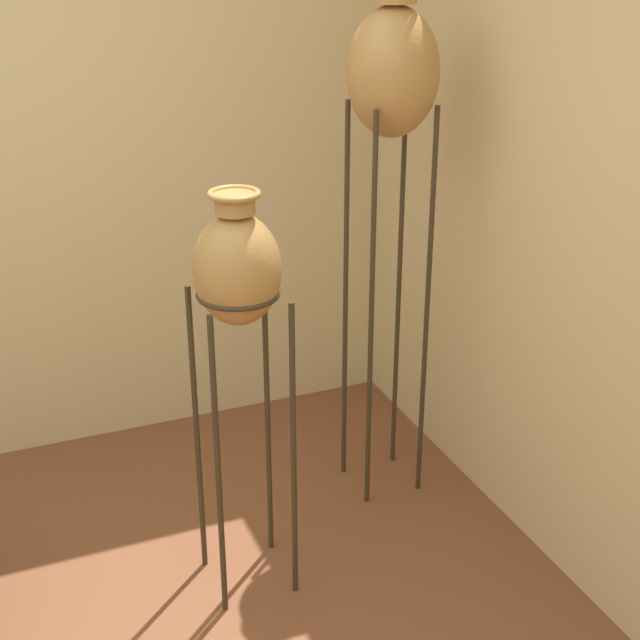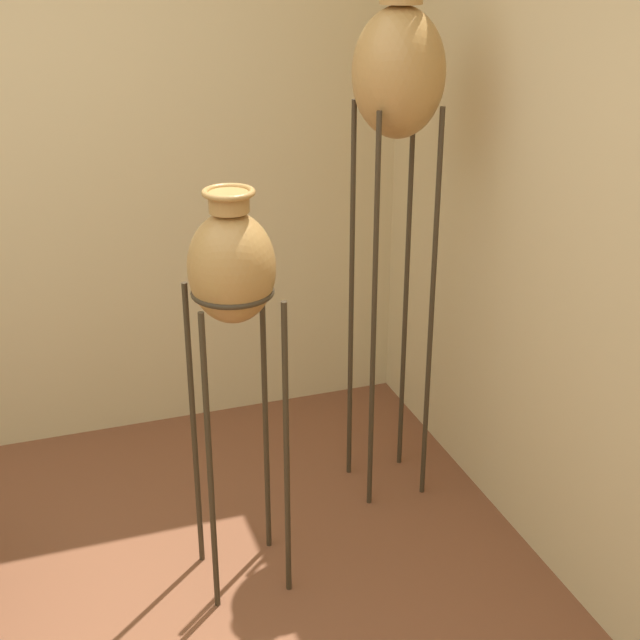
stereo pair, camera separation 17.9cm
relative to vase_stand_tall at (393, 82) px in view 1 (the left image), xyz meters
The scene contains 2 objects.
vase_stand_tall is the anchor object (origin of this frame).
vase_stand_medium 0.96m from the vase_stand_tall, 151.79° to the right, with size 0.28×0.28×1.45m.
Camera 1 is at (-0.02, -1.92, 2.16)m, focal length 50.00 mm.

